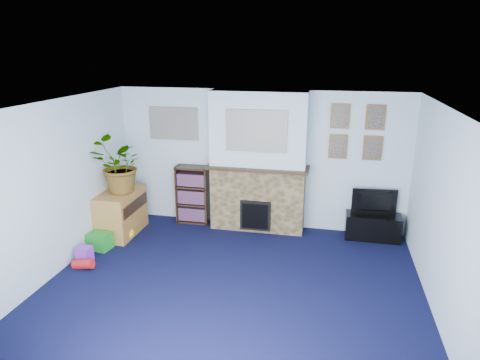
% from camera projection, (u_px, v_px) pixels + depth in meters
% --- Properties ---
extents(floor, '(5.00, 4.50, 0.01)m').
position_uv_depth(floor, '(231.00, 289.00, 5.66)').
color(floor, black).
rests_on(floor, ground).
extents(ceiling, '(5.00, 4.50, 0.01)m').
position_uv_depth(ceiling, '(229.00, 107.00, 4.95)').
color(ceiling, white).
rests_on(ceiling, wall_back).
extents(wall_back, '(5.00, 0.04, 2.40)m').
position_uv_depth(wall_back, '(260.00, 160.00, 7.41)').
color(wall_back, silver).
rests_on(wall_back, ground).
extents(wall_front, '(5.00, 0.04, 2.40)m').
position_uv_depth(wall_front, '(161.00, 307.00, 3.21)').
color(wall_front, silver).
rests_on(wall_front, ground).
extents(wall_left, '(0.04, 4.50, 2.40)m').
position_uv_depth(wall_left, '(51.00, 191.00, 5.81)').
color(wall_left, silver).
rests_on(wall_left, ground).
extents(wall_right, '(0.04, 4.50, 2.40)m').
position_uv_depth(wall_right, '(446.00, 220.00, 4.81)').
color(wall_right, silver).
rests_on(wall_right, ground).
extents(chimney_breast, '(1.72, 0.50, 2.40)m').
position_uv_depth(chimney_breast, '(258.00, 164.00, 7.22)').
color(chimney_breast, brown).
rests_on(chimney_breast, ground).
extents(collage_main, '(1.00, 0.03, 0.68)m').
position_uv_depth(collage_main, '(256.00, 131.00, 6.85)').
color(collage_main, gray).
rests_on(collage_main, chimney_breast).
extents(collage_left, '(0.90, 0.03, 0.58)m').
position_uv_depth(collage_left, '(174.00, 123.00, 7.53)').
color(collage_left, gray).
rests_on(collage_left, wall_back).
extents(portrait_tl, '(0.30, 0.03, 0.40)m').
position_uv_depth(portrait_tl, '(340.00, 116.00, 6.89)').
color(portrait_tl, brown).
rests_on(portrait_tl, wall_back).
extents(portrait_tr, '(0.30, 0.03, 0.40)m').
position_uv_depth(portrait_tr, '(375.00, 117.00, 6.78)').
color(portrait_tr, brown).
rests_on(portrait_tr, wall_back).
extents(portrait_bl, '(0.30, 0.03, 0.40)m').
position_uv_depth(portrait_bl, '(338.00, 147.00, 7.04)').
color(portrait_bl, brown).
rests_on(portrait_bl, wall_back).
extents(portrait_br, '(0.30, 0.03, 0.40)m').
position_uv_depth(portrait_br, '(373.00, 148.00, 6.93)').
color(portrait_br, brown).
rests_on(portrait_br, wall_back).
extents(tv_stand, '(0.89, 0.37, 0.42)m').
position_uv_depth(tv_stand, '(373.00, 226.00, 7.10)').
color(tv_stand, black).
rests_on(tv_stand, ground).
extents(television, '(0.73, 0.16, 0.42)m').
position_uv_depth(television, '(375.00, 203.00, 7.00)').
color(television, black).
rests_on(television, tv_stand).
extents(bookshelf, '(0.58, 0.28, 1.05)m').
position_uv_depth(bookshelf, '(193.00, 196.00, 7.72)').
color(bookshelf, black).
rests_on(bookshelf, ground).
extents(sideboard, '(0.54, 0.97, 0.75)m').
position_uv_depth(sideboard, '(121.00, 214.00, 7.28)').
color(sideboard, '#AF7838').
rests_on(sideboard, ground).
extents(potted_plant, '(1.05, 1.09, 0.93)m').
position_uv_depth(potted_plant, '(118.00, 166.00, 6.96)').
color(potted_plant, '#26661E').
rests_on(potted_plant, sideboard).
extents(mantel_clock, '(0.10, 0.06, 0.15)m').
position_uv_depth(mantel_clock, '(252.00, 162.00, 7.19)').
color(mantel_clock, gold).
rests_on(mantel_clock, chimney_breast).
extents(mantel_candle, '(0.05, 0.05, 0.16)m').
position_uv_depth(mantel_candle, '(271.00, 162.00, 7.12)').
color(mantel_candle, '#B2BFC6').
rests_on(mantel_candle, chimney_breast).
extents(mantel_teddy, '(0.14, 0.14, 0.14)m').
position_uv_depth(mantel_teddy, '(229.00, 161.00, 7.27)').
color(mantel_teddy, gray).
rests_on(mantel_teddy, chimney_breast).
extents(mantel_can, '(0.06, 0.06, 0.12)m').
position_uv_depth(mantel_can, '(300.00, 165.00, 7.03)').
color(mantel_can, purple).
rests_on(mantel_can, chimney_breast).
extents(green_crate, '(0.37, 0.31, 0.27)m').
position_uv_depth(green_crate, '(100.00, 240.00, 6.76)').
color(green_crate, '#198C26').
rests_on(green_crate, ground).
extents(toy_ball, '(0.19, 0.19, 0.19)m').
position_uv_depth(toy_ball, '(129.00, 234.00, 7.13)').
color(toy_ball, yellow).
rests_on(toy_ball, ground).
extents(toy_block, '(0.21, 0.21, 0.24)m').
position_uv_depth(toy_block, '(85.00, 255.00, 6.35)').
color(toy_block, purple).
rests_on(toy_block, ground).
extents(toy_tube, '(0.32, 0.14, 0.18)m').
position_uv_depth(toy_tube, '(83.00, 264.00, 6.17)').
color(toy_tube, red).
rests_on(toy_tube, ground).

